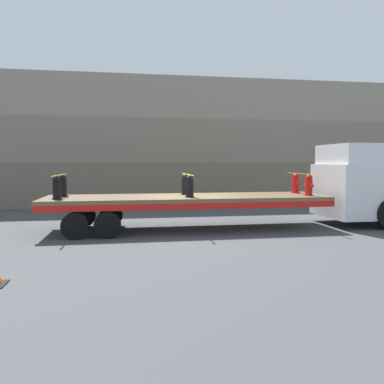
% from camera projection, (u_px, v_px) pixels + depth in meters
% --- Properties ---
extents(ground_plane, '(120.00, 120.00, 0.00)m').
position_uv_depth(ground_plane, '(187.00, 229.00, 13.05)').
color(ground_plane, '#3F4244').
extents(rock_cliff, '(60.00, 3.30, 6.94)m').
position_uv_depth(rock_cliff, '(165.00, 142.00, 21.29)').
color(rock_cliff, '#706656').
rests_on(rock_cliff, ground_plane).
extents(truck_cab, '(2.62, 2.67, 2.99)m').
position_uv_depth(truck_cab, '(360.00, 184.00, 13.99)').
color(truck_cab, silver).
rests_on(truck_cab, ground_plane).
extents(flatbed_trailer, '(9.66, 2.52, 1.17)m').
position_uv_depth(flatbed_trailer, '(169.00, 202.00, 12.88)').
color(flatbed_trailer, brown).
rests_on(flatbed_trailer, ground_plane).
extents(fire_hydrant_black_near_0, '(0.32, 0.53, 0.74)m').
position_uv_depth(fire_hydrant_black_near_0, '(57.00, 188.00, 11.73)').
color(fire_hydrant_black_near_0, black).
rests_on(fire_hydrant_black_near_0, flatbed_trailer).
extents(fire_hydrant_black_far_0, '(0.32, 0.53, 0.74)m').
position_uv_depth(fire_hydrant_black_far_0, '(63.00, 186.00, 12.77)').
color(fire_hydrant_black_far_0, black).
rests_on(fire_hydrant_black_far_0, flatbed_trailer).
extents(fire_hydrant_black_near_1, '(0.32, 0.53, 0.74)m').
position_uv_depth(fire_hydrant_black_near_1, '(190.00, 187.00, 12.41)').
color(fire_hydrant_black_near_1, black).
rests_on(fire_hydrant_black_near_1, flatbed_trailer).
extents(fire_hydrant_black_far_1, '(0.32, 0.53, 0.74)m').
position_uv_depth(fire_hydrant_black_far_1, '(185.00, 185.00, 13.45)').
color(fire_hydrant_black_far_1, black).
rests_on(fire_hydrant_black_far_1, flatbed_trailer).
extents(fire_hydrant_red_near_2, '(0.32, 0.53, 0.74)m').
position_uv_depth(fire_hydrant_red_near_2, '(309.00, 185.00, 13.09)').
color(fire_hydrant_red_near_2, red).
rests_on(fire_hydrant_red_near_2, flatbed_trailer).
extents(fire_hydrant_red_far_2, '(0.32, 0.53, 0.74)m').
position_uv_depth(fire_hydrant_red_far_2, '(296.00, 184.00, 14.13)').
color(fire_hydrant_red_far_2, red).
rests_on(fire_hydrant_red_far_2, flatbed_trailer).
extents(cargo_strap_rear, '(0.05, 2.61, 0.01)m').
position_uv_depth(cargo_strap_rear, '(60.00, 175.00, 12.22)').
color(cargo_strap_rear, yellow).
rests_on(cargo_strap_rear, fire_hydrant_black_near_0).
extents(cargo_strap_middle, '(0.05, 2.61, 0.01)m').
position_uv_depth(cargo_strap_middle, '(187.00, 174.00, 12.90)').
color(cargo_strap_middle, yellow).
rests_on(cargo_strap_middle, fire_hydrant_black_near_1).
extents(cargo_strap_front, '(0.05, 2.61, 0.01)m').
position_uv_depth(cargo_strap_front, '(302.00, 174.00, 13.58)').
color(cargo_strap_front, yellow).
rests_on(cargo_strap_front, fire_hydrant_red_near_2).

